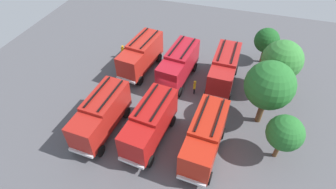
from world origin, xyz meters
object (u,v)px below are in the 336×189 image
fire_truck_1 (101,114)px  fire_truck_5 (205,137)px  fire_truck_0 (141,54)px  firefighter_1 (195,87)px  fire_truck_2 (179,64)px  firefighter_0 (123,51)px  tree_3 (285,133)px  fire_truck_3 (150,123)px  traffic_cone_0 (112,87)px  tree_2 (269,86)px  fire_truck_4 (224,69)px  tree_1 (282,60)px  tree_0 (267,40)px

fire_truck_1 → fire_truck_5: size_ratio=1.00×
fire_truck_1 → fire_truck_5: bearing=95.1°
fire_truck_0 → firefighter_1: size_ratio=4.44×
fire_truck_2 → firefighter_0: bearing=-97.8°
fire_truck_1 → tree_3: tree_3 is taller
fire_truck_1 → fire_truck_3: (-0.33, 4.62, 0.00)m
fire_truck_0 → fire_truck_3: (9.67, 4.64, 0.00)m
fire_truck_5 → tree_3: bearing=107.5°
fire_truck_5 → traffic_cone_0: bearing=-110.5°
tree_3 → fire_truck_5: bearing=-76.6°
tree_2 → traffic_cone_0: 16.58m
fire_truck_2 → fire_truck_5: size_ratio=1.01×
fire_truck_2 → fire_truck_4: same height
fire_truck_3 → firefighter_0: 13.71m
tree_3 → fire_truck_3: bearing=-83.1°
tree_1 → traffic_cone_0: 18.29m
fire_truck_1 → fire_truck_4: bearing=139.8°
fire_truck_1 → firefighter_0: bearing=-160.9°
fire_truck_5 → fire_truck_2: bearing=-148.2°
fire_truck_0 → tree_2: (4.51, 14.07, 2.46)m
fire_truck_4 → tree_0: bearing=146.5°
fire_truck_2 → tree_2: tree_2 is taller
fire_truck_1 → tree_1: size_ratio=1.16×
fire_truck_0 → tree_0: tree_0 is taller
firefighter_0 → tree_2: size_ratio=0.26×
tree_2 → tree_0: bearing=-179.2°
fire_truck_1 → fire_truck_2: bearing=157.2°
fire_truck_3 → tree_1: (-9.97, 10.62, 2.11)m
firefighter_0 → traffic_cone_0: firefighter_0 is taller
tree_0 → tree_3: (14.24, 1.81, 0.05)m
fire_truck_5 → tree_0: tree_0 is taller
fire_truck_5 → firefighter_1: 7.86m
fire_truck_4 → firefighter_1: bearing=-44.5°
firefighter_1 → traffic_cone_0: size_ratio=2.96×
firefighter_0 → tree_3: size_ratio=0.38×
tree_3 → traffic_cone_0: bearing=-102.3°
fire_truck_3 → firefighter_1: size_ratio=4.42×
firefighter_1 → tree_1: size_ratio=0.26×
tree_2 → traffic_cone_0: size_ratio=12.09×
fire_truck_1 → fire_truck_3: bearing=97.9°
fire_truck_1 → tree_2: 15.29m
firefighter_0 → tree_0: 17.73m
tree_1 → tree_3: bearing=3.1°
fire_truck_2 → tree_0: bearing=132.2°
firefighter_0 → traffic_cone_0: bearing=28.8°
fire_truck_1 → tree_3: (-1.68, 15.71, 0.98)m
fire_truck_2 → firefighter_1: fire_truck_2 is taller
fire_truck_3 → tree_2: size_ratio=1.08×
fire_truck_3 → tree_2: bearing=125.0°
fire_truck_4 → tree_3: bearing=37.1°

